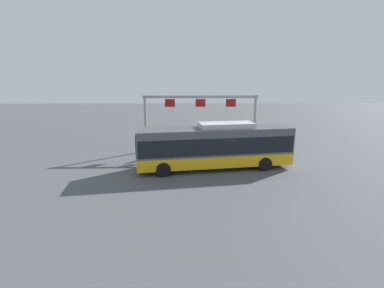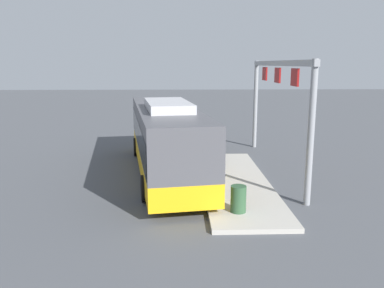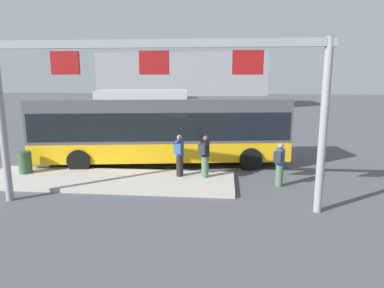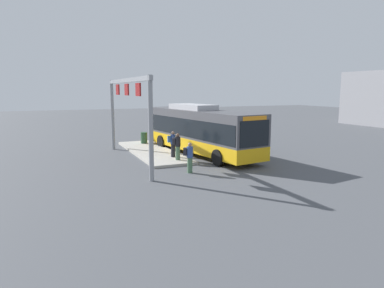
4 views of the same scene
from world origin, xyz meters
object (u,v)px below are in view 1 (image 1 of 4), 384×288
object	(u,v)px
person_waiting_near	(186,147)
person_waiting_mid	(198,147)
trash_bin	(273,151)
bus_main	(215,145)
person_boarding	(152,148)

from	to	relation	value
person_waiting_near	person_waiting_mid	world-z (taller)	same
trash_bin	person_waiting_mid	bearing A→B (deg)	1.40
bus_main	person_waiting_near	xyz separation A→B (m)	(2.16, -2.47, -0.76)
person_waiting_mid	trash_bin	bearing A→B (deg)	100.93
person_boarding	person_waiting_mid	xyz separation A→B (m)	(-3.83, 0.44, 0.16)
person_waiting_mid	person_boarding	bearing A→B (deg)	-86.97
person_waiting_mid	trash_bin	world-z (taller)	person_waiting_mid
trash_bin	person_waiting_near	bearing A→B (deg)	0.76
person_waiting_near	person_waiting_mid	bearing A→B (deg)	108.38
person_waiting_near	trash_bin	distance (m)	7.41
bus_main	person_waiting_near	distance (m)	3.37
bus_main	trash_bin	size ratio (longest dim) A/B	13.02
person_boarding	trash_bin	world-z (taller)	person_boarding
person_waiting_mid	trash_bin	distance (m)	6.40
person_boarding	person_waiting_near	bearing A→B (deg)	109.94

